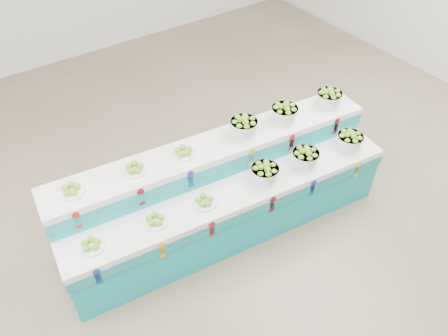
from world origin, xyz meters
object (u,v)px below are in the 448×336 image
at_px(basket_lower_left, 265,173).
at_px(plate_upper_mid, 134,168).
at_px(display_stand, 224,193).
at_px(basket_upper_right, 329,98).

height_order(basket_lower_left, plate_upper_mid, plate_upper_mid).
xyz_separation_m(basket_lower_left, plate_upper_mid, (-1.15, 0.58, 0.24)).
bearing_deg(display_stand, basket_upper_right, 8.61).
height_order(plate_upper_mid, basket_upper_right, basket_upper_right).
bearing_deg(plate_upper_mid, display_stand, -21.09).
bearing_deg(basket_lower_left, plate_upper_mid, 153.31).
height_order(basket_lower_left, basket_upper_right, basket_upper_right).
relative_size(display_stand, plate_upper_mid, 15.03).
bearing_deg(plate_upper_mid, basket_upper_right, -6.53).
distance_m(display_stand, basket_lower_left, 0.52).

